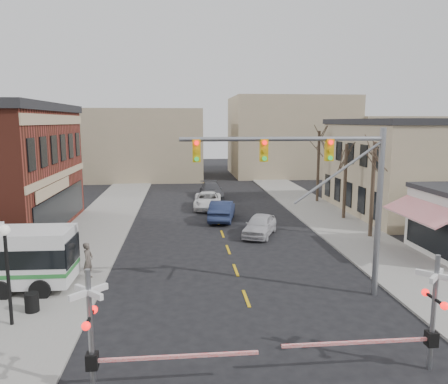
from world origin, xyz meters
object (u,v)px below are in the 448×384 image
at_px(car_a, 260,225).
at_px(pedestrian_near, 88,261).
at_px(rr_crossing_east, 421,315).
at_px(car_b, 222,210).
at_px(traffic_signal_mast, 325,178).
at_px(trash_bin, 32,302).
at_px(car_c, 208,201).
at_px(pedestrian_far, 62,247).
at_px(rr_crossing_west, 105,333).
at_px(street_lamp, 6,254).
at_px(car_d, 211,190).

bearing_deg(car_a, pedestrian_near, -119.06).
xyz_separation_m(rr_crossing_east, car_b, (-4.45, 23.02, -1.11)).
xyz_separation_m(traffic_signal_mast, trash_bin, (-13.09, -0.60, -5.18)).
relative_size(car_a, pedestrian_near, 2.38).
bearing_deg(car_b, trash_bin, 71.38).
relative_size(car_c, pedestrian_far, 3.49).
height_order(traffic_signal_mast, car_c, traffic_signal_mast).
distance_m(rr_crossing_west, rr_crossing_east, 10.17).
distance_m(traffic_signal_mast, car_c, 22.78).
bearing_deg(traffic_signal_mast, street_lamp, -172.42).
bearing_deg(rr_crossing_west, traffic_signal_mast, 36.75).
bearing_deg(trash_bin, rr_crossing_east, -21.84).
height_order(rr_crossing_west, car_d, rr_crossing_west).
distance_m(street_lamp, pedestrian_near, 5.85).
bearing_deg(car_a, rr_crossing_east, -59.81).
bearing_deg(rr_crossing_west, car_c, 80.40).
bearing_deg(street_lamp, traffic_signal_mast, 7.58).
bearing_deg(car_b, traffic_signal_mast, 112.04).
distance_m(traffic_signal_mast, street_lamp, 13.87).
xyz_separation_m(car_c, pedestrian_far, (-9.59, -15.28, 0.14)).
relative_size(car_b, car_d, 0.95).
distance_m(pedestrian_near, pedestrian_far, 3.95).
distance_m(street_lamp, trash_bin, 2.87).
xyz_separation_m(car_d, pedestrian_near, (-8.16, -24.69, 0.29)).
xyz_separation_m(car_c, car_d, (0.77, 6.13, 0.02)).
bearing_deg(car_c, traffic_signal_mast, -75.29).
height_order(trash_bin, car_c, car_c).
height_order(trash_bin, car_b, car_b).
xyz_separation_m(car_a, car_b, (-2.29, 5.20, 0.08)).
bearing_deg(traffic_signal_mast, pedestrian_near, 163.93).
xyz_separation_m(traffic_signal_mast, rr_crossing_west, (-8.90, -6.65, -3.74)).
bearing_deg(pedestrian_far, street_lamp, -149.43).
xyz_separation_m(rr_crossing_west, car_d, (5.59, 34.64, -1.17)).
bearing_deg(car_b, car_c, -69.12).
relative_size(rr_crossing_west, pedestrian_far, 3.50).
height_order(rr_crossing_east, car_a, rr_crossing_east).
xyz_separation_m(rr_crossing_east, street_lamp, (-14.76, 4.55, 1.14)).
xyz_separation_m(street_lamp, car_d, (10.19, 29.79, -2.31)).
height_order(trash_bin, pedestrian_far, pedestrian_far).
bearing_deg(car_c, car_d, 86.98).
xyz_separation_m(car_a, car_c, (-3.18, 10.40, -0.01)).
distance_m(street_lamp, pedestrian_far, 8.67).
xyz_separation_m(traffic_signal_mast, pedestrian_far, (-13.67, 6.59, -4.79)).
xyz_separation_m(rr_crossing_west, rr_crossing_east, (10.16, 0.30, 0.00)).
xyz_separation_m(rr_crossing_west, car_c, (4.82, 28.51, -1.19)).
bearing_deg(car_b, rr_crossing_east, 112.14).
bearing_deg(car_c, street_lamp, -107.57).
xyz_separation_m(rr_crossing_east, car_d, (-4.57, 34.35, -1.17)).
height_order(traffic_signal_mast, car_a, traffic_signal_mast).
bearing_deg(car_d, rr_crossing_west, -101.63).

